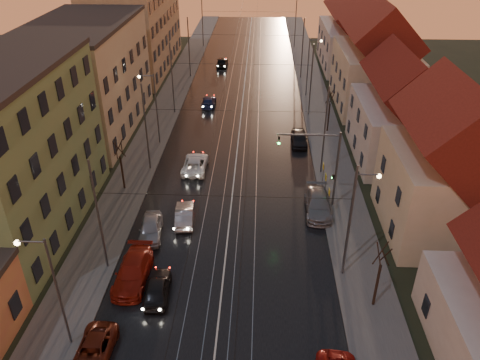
# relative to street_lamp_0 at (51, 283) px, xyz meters

# --- Properties ---
(road) EXTENTS (16.00, 120.00, 0.04)m
(road) POSITION_rel_street_lamp_0_xyz_m (9.10, 38.00, -4.87)
(road) COLOR black
(road) RESTS_ON ground
(sidewalk_left) EXTENTS (4.00, 120.00, 0.15)m
(sidewalk_left) POSITION_rel_street_lamp_0_xyz_m (-0.90, 38.00, -4.81)
(sidewalk_left) COLOR #4C4C4C
(sidewalk_left) RESTS_ON ground
(sidewalk_right) EXTENTS (4.00, 120.00, 0.15)m
(sidewalk_right) POSITION_rel_street_lamp_0_xyz_m (19.10, 38.00, -4.81)
(sidewalk_right) COLOR #4C4C4C
(sidewalk_right) RESTS_ON ground
(tram_rail_0) EXTENTS (0.06, 120.00, 0.03)m
(tram_rail_0) POSITION_rel_street_lamp_0_xyz_m (6.90, 38.00, -4.83)
(tram_rail_0) COLOR gray
(tram_rail_0) RESTS_ON road
(tram_rail_1) EXTENTS (0.06, 120.00, 0.03)m
(tram_rail_1) POSITION_rel_street_lamp_0_xyz_m (8.33, 38.00, -4.83)
(tram_rail_1) COLOR gray
(tram_rail_1) RESTS_ON road
(tram_rail_2) EXTENTS (0.06, 120.00, 0.03)m
(tram_rail_2) POSITION_rel_street_lamp_0_xyz_m (9.87, 38.00, -4.83)
(tram_rail_2) COLOR gray
(tram_rail_2) RESTS_ON road
(tram_rail_3) EXTENTS (0.06, 120.00, 0.03)m
(tram_rail_3) POSITION_rel_street_lamp_0_xyz_m (11.30, 38.00, -4.83)
(tram_rail_3) COLOR gray
(tram_rail_3) RESTS_ON road
(apartment_left_1) EXTENTS (10.00, 18.00, 13.00)m
(apartment_left_1) POSITION_rel_street_lamp_0_xyz_m (-8.40, 12.00, 1.61)
(apartment_left_1) COLOR #5E8B58
(apartment_left_1) RESTS_ON ground
(apartment_left_2) EXTENTS (10.00, 20.00, 12.00)m
(apartment_left_2) POSITION_rel_street_lamp_0_xyz_m (-8.40, 32.00, 1.11)
(apartment_left_2) COLOR #B6AC8D
(apartment_left_2) RESTS_ON ground
(apartment_left_3) EXTENTS (10.00, 24.00, 14.00)m
(apartment_left_3) POSITION_rel_street_lamp_0_xyz_m (-8.40, 56.00, 2.11)
(apartment_left_3) COLOR tan
(apartment_left_3) RESTS_ON ground
(house_right_1) EXTENTS (8.67, 10.20, 10.80)m
(house_right_1) POSITION_rel_street_lamp_0_xyz_m (26.10, 13.00, 0.56)
(house_right_1) COLOR beige
(house_right_1) RESTS_ON ground
(house_right_2) EXTENTS (9.18, 12.24, 9.20)m
(house_right_2) POSITION_rel_street_lamp_0_xyz_m (26.10, 26.00, -0.24)
(house_right_2) COLOR beige
(house_right_2) RESTS_ON ground
(house_right_3) EXTENTS (9.18, 14.28, 11.50)m
(house_right_3) POSITION_rel_street_lamp_0_xyz_m (26.10, 41.00, 0.92)
(house_right_3) COLOR beige
(house_right_3) RESTS_ON ground
(house_right_4) EXTENTS (9.18, 16.32, 10.00)m
(house_right_4) POSITION_rel_street_lamp_0_xyz_m (26.10, 59.00, 0.16)
(house_right_4) COLOR beige
(house_right_4) RESTS_ON ground
(catenary_pole_l_1) EXTENTS (0.16, 0.16, 9.00)m
(catenary_pole_l_1) POSITION_rel_street_lamp_0_xyz_m (0.50, 7.00, -0.39)
(catenary_pole_l_1) COLOR #595B60
(catenary_pole_l_1) RESTS_ON ground
(catenary_pole_r_1) EXTENTS (0.16, 0.16, 9.00)m
(catenary_pole_r_1) POSITION_rel_street_lamp_0_xyz_m (17.70, 7.00, -0.39)
(catenary_pole_r_1) COLOR #595B60
(catenary_pole_r_1) RESTS_ON ground
(catenary_pole_l_2) EXTENTS (0.16, 0.16, 9.00)m
(catenary_pole_l_2) POSITION_rel_street_lamp_0_xyz_m (0.50, 22.00, -0.39)
(catenary_pole_l_2) COLOR #595B60
(catenary_pole_l_2) RESTS_ON ground
(catenary_pole_r_2) EXTENTS (0.16, 0.16, 9.00)m
(catenary_pole_r_2) POSITION_rel_street_lamp_0_xyz_m (17.70, 22.00, -0.39)
(catenary_pole_r_2) COLOR #595B60
(catenary_pole_r_2) RESTS_ON ground
(catenary_pole_l_3) EXTENTS (0.16, 0.16, 9.00)m
(catenary_pole_l_3) POSITION_rel_street_lamp_0_xyz_m (0.50, 37.00, -0.39)
(catenary_pole_l_3) COLOR #595B60
(catenary_pole_l_3) RESTS_ON ground
(catenary_pole_r_3) EXTENTS (0.16, 0.16, 9.00)m
(catenary_pole_r_3) POSITION_rel_street_lamp_0_xyz_m (17.70, 37.00, -0.39)
(catenary_pole_r_3) COLOR #595B60
(catenary_pole_r_3) RESTS_ON ground
(catenary_pole_l_4) EXTENTS (0.16, 0.16, 9.00)m
(catenary_pole_l_4) POSITION_rel_street_lamp_0_xyz_m (0.50, 52.00, -0.39)
(catenary_pole_l_4) COLOR #595B60
(catenary_pole_l_4) RESTS_ON ground
(catenary_pole_r_4) EXTENTS (0.16, 0.16, 9.00)m
(catenary_pole_r_4) POSITION_rel_street_lamp_0_xyz_m (17.70, 52.00, -0.39)
(catenary_pole_r_4) COLOR #595B60
(catenary_pole_r_4) RESTS_ON ground
(catenary_pole_l_5) EXTENTS (0.16, 0.16, 9.00)m
(catenary_pole_l_5) POSITION_rel_street_lamp_0_xyz_m (0.50, 70.00, -0.39)
(catenary_pole_l_5) COLOR #595B60
(catenary_pole_l_5) RESTS_ON ground
(catenary_pole_r_5) EXTENTS (0.16, 0.16, 9.00)m
(catenary_pole_r_5) POSITION_rel_street_lamp_0_xyz_m (17.70, 70.00, -0.39)
(catenary_pole_r_5) COLOR #595B60
(catenary_pole_r_5) RESTS_ON ground
(street_lamp_0) EXTENTS (1.75, 0.32, 8.00)m
(street_lamp_0) POSITION_rel_street_lamp_0_xyz_m (0.00, 0.00, 0.00)
(street_lamp_0) COLOR #595B60
(street_lamp_0) RESTS_ON ground
(street_lamp_1) EXTENTS (1.75, 0.32, 8.00)m
(street_lamp_1) POSITION_rel_street_lamp_0_xyz_m (18.21, 8.00, 0.00)
(street_lamp_1) COLOR #595B60
(street_lamp_1) RESTS_ON ground
(street_lamp_2) EXTENTS (1.75, 0.32, 8.00)m
(street_lamp_2) POSITION_rel_street_lamp_0_xyz_m (0.00, 28.00, 0.00)
(street_lamp_2) COLOR #595B60
(street_lamp_2) RESTS_ON ground
(street_lamp_3) EXTENTS (1.75, 0.32, 8.00)m
(street_lamp_3) POSITION_rel_street_lamp_0_xyz_m (18.21, 44.00, 0.00)
(street_lamp_3) COLOR #595B60
(street_lamp_3) RESTS_ON ground
(traffic_light_mast) EXTENTS (5.30, 0.32, 7.20)m
(traffic_light_mast) POSITION_rel_street_lamp_0_xyz_m (17.10, 16.00, -0.29)
(traffic_light_mast) COLOR #595B60
(traffic_light_mast) RESTS_ON ground
(bare_tree_0) EXTENTS (1.09, 1.09, 5.11)m
(bare_tree_0) POSITION_rel_street_lamp_0_xyz_m (-1.09, 18.00, -2.40)
(bare_tree_0) COLOR black
(bare_tree_0) RESTS_ON ground
(bare_tree_1) EXTENTS (1.09, 1.09, 5.11)m
(bare_tree_1) POSITION_rel_street_lamp_0_xyz_m (19.31, 4.00, -2.40)
(bare_tree_1) COLOR black
(bare_tree_1) RESTS_ON ground
(bare_tree_2) EXTENTS (1.09, 1.09, 5.11)m
(bare_tree_2) POSITION_rel_street_lamp_0_xyz_m (19.51, 32.00, -2.40)
(bare_tree_2) COLOR black
(bare_tree_2) RESTS_ON ground
(driving_car_0) EXTENTS (1.90, 4.17, 1.39)m
(driving_car_0) POSITION_rel_street_lamp_0_xyz_m (4.77, 4.33, -4.19)
(driving_car_0) COLOR black
(driving_car_0) RESTS_ON ground
(driving_car_1) EXTENTS (1.91, 4.28, 1.37)m
(driving_car_1) POSITION_rel_street_lamp_0_xyz_m (5.33, 13.10, -4.20)
(driving_car_1) COLOR #A7A6AC
(driving_car_1) RESTS_ON ground
(driving_car_2) EXTENTS (2.39, 5.04, 1.39)m
(driving_car_2) POSITION_rel_street_lamp_0_xyz_m (5.09, 22.10, -4.19)
(driving_car_2) COLOR white
(driving_car_2) RESTS_ON ground
(driving_car_3) EXTENTS (1.77, 4.26, 1.23)m
(driving_car_3) POSITION_rel_street_lamp_0_xyz_m (4.67, 39.68, -4.27)
(driving_car_3) COLOR #1A234F
(driving_car_3) RESTS_ON ground
(driving_car_4) EXTENTS (1.77, 4.37, 1.49)m
(driving_car_4) POSITION_rel_street_lamp_0_xyz_m (5.06, 57.65, -4.14)
(driving_car_4) COLOR black
(driving_car_4) RESTS_ON ground
(parked_left_1) EXTENTS (2.06, 4.39, 1.21)m
(parked_left_1) POSITION_rel_street_lamp_0_xyz_m (2.06, -1.03, -4.28)
(parked_left_1) COLOR #5B1C0F
(parked_left_1) RESTS_ON ground
(parked_left_2) EXTENTS (2.21, 5.38, 1.56)m
(parked_left_2) POSITION_rel_street_lamp_0_xyz_m (2.76, 5.76, -4.11)
(parked_left_2) COLOR maroon
(parked_left_2) RESTS_ON ground
(parked_left_3) EXTENTS (2.17, 4.45, 1.46)m
(parked_left_3) POSITION_rel_street_lamp_0_xyz_m (2.90, 11.01, -4.15)
(parked_left_3) COLOR #A9A9AF
(parked_left_3) RESTS_ON ground
(parked_right_1) EXTENTS (2.33, 5.44, 1.56)m
(parked_right_1) POSITION_rel_street_lamp_0_xyz_m (16.70, 15.04, -4.10)
(parked_right_1) COLOR gray
(parked_right_1) RESTS_ON ground
(parked_right_2) EXTENTS (1.76, 4.36, 1.48)m
(parked_right_2) POSITION_rel_street_lamp_0_xyz_m (15.93, 28.44, -4.14)
(parked_right_2) COLOR black
(parked_right_2) RESTS_ON ground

